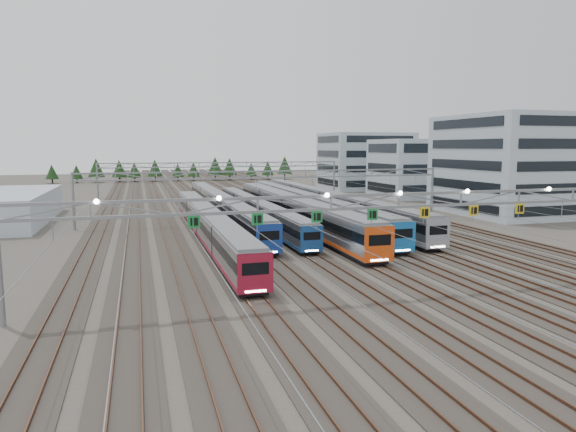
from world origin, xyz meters
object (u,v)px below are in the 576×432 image
object	(u,v)px
gantry_mid	(271,180)
west_shed	(14,207)
gantry_near	(399,203)
depot_bldg_north	(365,161)
train_b	(221,206)
train_c	(257,211)
train_a	(208,223)
train_f	(327,202)
train_d	(292,210)
gantry_far	(223,169)
depot_bldg_mid	(409,168)
depot_bldg_south	(509,165)
train_e	(306,205)

from	to	relation	value
gantry_mid	west_shed	distance (m)	39.36
gantry_near	depot_bldg_north	distance (m)	102.65
train_b	train_c	xyz separation A→B (m)	(4.50, -6.42, -0.19)
gantry_mid	gantry_near	bearing A→B (deg)	-90.07
train_a	gantry_mid	bearing A→B (deg)	48.08
train_f	train_a	bearing A→B (deg)	-141.71
train_d	gantry_far	bearing A→B (deg)	92.64
train_c	depot_bldg_north	bearing A→B (deg)	51.83
train_b	gantry_mid	size ratio (longest dim) A/B	1.13
train_b	depot_bldg_north	bearing A→B (deg)	45.46
train_f	depot_bldg_north	bearing A→B (deg)	58.95
gantry_far	depot_bldg_mid	distance (m)	43.11
depot_bldg_south	depot_bldg_mid	world-z (taller)	depot_bldg_south
train_b	gantry_far	bearing A→B (deg)	80.20
train_b	train_a	bearing A→B (deg)	-103.70
train_d	depot_bldg_mid	bearing A→B (deg)	40.96
train_b	train_e	bearing A→B (deg)	-11.24
train_b	depot_bldg_south	size ratio (longest dim) A/B	2.89
train_b	gantry_near	size ratio (longest dim) A/B	1.13
train_b	depot_bldg_north	distance (m)	67.82
train_e	gantry_mid	world-z (taller)	gantry_mid
train_d	west_shed	size ratio (longest dim) A/B	1.92
train_f	depot_bldg_mid	world-z (taller)	depot_bldg_mid
gantry_far	depot_bldg_south	world-z (taller)	depot_bldg_south
gantry_near	train_b	bearing A→B (deg)	98.28
gantry_mid	train_a	bearing A→B (deg)	-131.92
train_a	gantry_far	distance (m)	58.78
gantry_near	gantry_mid	xyz separation A→B (m)	(0.05, 40.12, -0.70)
train_a	train_d	size ratio (longest dim) A/B	0.93
train_e	depot_bldg_south	distance (m)	35.72
train_a	train_b	distance (m)	18.99
depot_bldg_north	west_shed	distance (m)	89.76
depot_bldg_mid	gantry_mid	bearing A→B (deg)	-144.01
gantry_mid	west_shed	size ratio (longest dim) A/B	1.88
train_c	train_e	xyz separation A→B (m)	(9.00, 3.74, 0.24)
train_a	train_c	size ratio (longest dim) A/B	1.05
gantry_mid	depot_bldg_north	world-z (taller)	depot_bldg_north
train_b	train_c	distance (m)	7.84
train_b	train_f	distance (m)	18.01
train_d	train_a	bearing A→B (deg)	-146.91
train_a	depot_bldg_north	bearing A→B (deg)	52.08
train_c	gantry_near	xyz separation A→B (m)	(2.20, -39.63, 5.20)
train_c	gantry_near	size ratio (longest dim) A/B	0.91
train_a	train_b	xyz separation A→B (m)	(4.50, 18.45, 0.02)
train_c	gantry_near	world-z (taller)	gantry_near
train_d	gantry_near	bearing A→B (deg)	-93.61
train_f	gantry_near	bearing A→B (deg)	-103.99
depot_bldg_south	west_shed	distance (m)	80.43
train_d	train_c	bearing A→B (deg)	144.27
train_c	depot_bldg_mid	size ratio (longest dim) A/B	3.20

